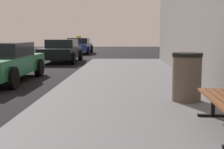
% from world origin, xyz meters
% --- Properties ---
extents(trash_bin, '(0.62, 0.62, 1.00)m').
position_xyz_m(trash_bin, '(5.13, 3.98, 0.66)').
color(trash_bin, brown).
rests_on(trash_bin, sidewalk).
extents(car_green, '(1.98, 4.51, 1.27)m').
position_xyz_m(car_green, '(-0.19, 7.65, 0.65)').
color(car_green, '#196638').
rests_on(car_green, ground_plane).
extents(car_black, '(1.95, 4.42, 1.27)m').
position_xyz_m(car_black, '(0.30, 15.31, 0.65)').
color(car_black, black).
rests_on(car_black, ground_plane).
extents(car_blue, '(2.04, 4.45, 1.43)m').
position_xyz_m(car_blue, '(0.05, 23.83, 0.65)').
color(car_blue, '#233899').
rests_on(car_blue, ground_plane).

